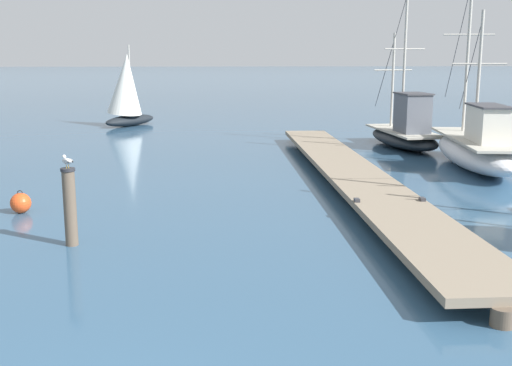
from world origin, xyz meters
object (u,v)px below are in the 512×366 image
Objects in this scene: mooring_piling at (70,205)px; mooring_buoy at (21,203)px; fishing_boat_1 at (478,148)px; distant_sailboat at (127,90)px; perched_seagull at (67,161)px; fishing_boat_4 at (405,131)px.

mooring_piling is 2.80× the size of mooring_buoy.
mooring_piling is (-12.16, -8.23, 0.13)m from fishing_boat_1.
perched_seagull is at bearing -85.58° from distant_sailboat.
mooring_piling is 0.37× the size of distant_sailboat.
mooring_piling is at bearing 130.91° from perched_seagull.
mooring_piling reaches higher than mooring_buoy.
fishing_boat_1 is 19.93m from distant_sailboat.
fishing_boat_4 is 17.38m from perched_seagull.
distant_sailboat is (-1.73, 22.46, 1.11)m from mooring_piling.
fishing_boat_4 reaches higher than mooring_buoy.
fishing_boat_4 is (-1.02, 5.07, -0.03)m from fishing_boat_1.
perched_seagull is (0.00, -0.00, 0.93)m from mooring_piling.
fishing_boat_1 is 14.68m from mooring_piling.
fishing_boat_1 is 14.72m from perched_seagull.
mooring_piling is 22.55m from distant_sailboat.
fishing_boat_1 is 14.90× the size of mooring_buoy.
fishing_boat_4 is at bearing 101.37° from fishing_boat_1.
mooring_buoy is at bearing -90.41° from distant_sailboat.
fishing_boat_1 is 5.17m from fishing_boat_4.
fishing_boat_4 reaches higher than mooring_piling.
perched_seagull reaches higher than mooring_piling.
perched_seagull is 3.76m from mooring_buoy.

